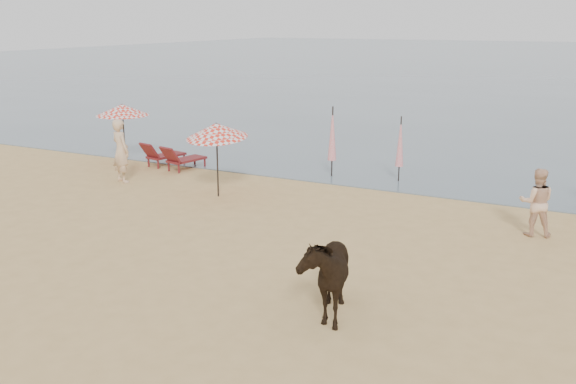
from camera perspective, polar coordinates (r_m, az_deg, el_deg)
name	(u,v)px	position (r m, az deg, el deg)	size (l,w,h in m)	color
ground	(150,328)	(10.92, -12.19, -11.76)	(120.00, 120.00, 0.00)	tan
sea	(561,60)	(87.83, 23.10, 10.75)	(160.00, 140.00, 0.06)	#51606B
lounger_cluster_left	(171,156)	(21.98, -10.32, 3.16)	(1.94, 1.89, 0.59)	maroon
umbrella_open_left_a	(122,110)	(22.96, -14.51, 7.08)	(1.81, 1.81, 2.06)	black
umbrella_open_left_b	(216,131)	(17.94, -6.38, 5.45)	(1.71, 1.75, 2.19)	black
umbrella_closed_left	(332,134)	(20.25, 3.97, 5.17)	(0.27, 0.27, 2.26)	black
umbrella_closed_right	(400,142)	(19.89, 9.95, 4.41)	(0.25, 0.25, 2.04)	black
cow	(324,272)	(10.87, 3.23, -7.10)	(0.83, 1.81, 1.53)	black
beachgoer_left	(121,151)	(20.31, -14.64, 3.57)	(0.71, 0.47, 1.96)	#D8AF87
beachgoer_right_a	(536,202)	(15.82, 21.22, -0.85)	(0.78, 0.61, 1.60)	#E2B18D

